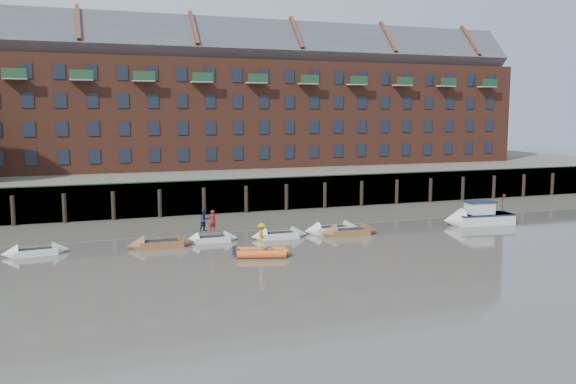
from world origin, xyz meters
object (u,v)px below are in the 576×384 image
rowboat_0 (36,252)px  person_rower_a (212,221)px  rib_tender (264,252)px  person_rower_b (204,220)px  rowboat_3 (212,239)px  person_rib_crew (262,236)px  rowboat_6 (350,232)px  rowboat_5 (332,229)px  motor_launch (473,217)px  rowboat_4 (279,235)px  rowboat_2 (161,244)px

rowboat_0 → person_rower_a: bearing=-5.8°
rib_tender → person_rower_b: (-2.71, 5.75, 1.34)m
person_rower_b → rib_tender: bearing=-93.8°
rowboat_3 → person_rower_a: 1.37m
rib_tender → person_rib_crew: (-0.12, -0.03, 1.14)m
rowboat_3 → person_rower_a: bearing=-24.1°
rowboat_6 → rib_tender: bearing=-147.9°
person_rower_b → person_rib_crew: 6.34m
rowboat_5 → motor_launch: motor_launch is taller
motor_launch → person_rib_crew: 20.82m
person_rower_a → person_rower_b: (-0.53, 0.18, 0.03)m
rowboat_4 → rowboat_5: (4.68, 0.70, 0.02)m
rowboat_0 → rowboat_6: (22.54, -1.01, 0.02)m
rib_tender → person_rower_a: person_rower_a is taller
rowboat_3 → rowboat_6: size_ratio=0.85×
rowboat_3 → rowboat_6: bearing=-7.0°
rowboat_0 → rib_tender: (14.17, -5.49, 0.05)m
rib_tender → rowboat_2: bearing=156.2°
rowboat_3 → person_rib_crew: 6.14m
rowboat_5 → rowboat_6: (0.82, -1.45, -0.00)m
rowboat_3 → person_rib_crew: (2.12, -5.63, 1.20)m
rowboat_0 → rowboat_5: rowboat_5 is taller
rowboat_3 → person_rower_b: (-0.47, 0.15, 1.40)m
rowboat_2 → rowboat_5: rowboat_2 is taller
person_rib_crew → person_rower_b: bearing=46.2°
motor_launch → rowboat_6: bearing=8.1°
rowboat_0 → motor_launch: motor_launch is taller
person_rower_a → person_rower_b: person_rower_b is taller
person_rower_a → person_rower_b: size_ratio=0.96×
rowboat_2 → rowboat_3: rowboat_2 is taller
rib_tender → person_rower_a: (-2.18, 5.58, 1.31)m
motor_launch → person_rower_a: bearing=4.1°
rowboat_0 → rib_tender: bearing=-27.3°
rowboat_6 → rowboat_4: bearing=176.2°
rowboat_3 → person_rower_a: (0.06, -0.03, 1.37)m
rowboat_5 → person_rower_b: size_ratio=2.87×
rowboat_0 → rowboat_4: rowboat_4 is taller
rowboat_6 → rib_tender: (-8.37, -4.48, 0.02)m
rowboat_0 → rowboat_5: size_ratio=0.92×
rowboat_4 → person_rower_a: person_rower_a is taller
rowboat_6 → person_rower_a: 10.69m
rowboat_4 → motor_launch: (17.20, -0.22, 0.42)m
rowboat_0 → person_rib_crew: (14.05, -5.52, 1.18)m
rowboat_0 → rowboat_2: bearing=-9.3°
rowboat_4 → rowboat_2: bearing=-177.9°
rowboat_3 → motor_launch: motor_launch is taller
person_rib_crew → rowboat_6: bearing=-39.9°
rowboat_2 → rowboat_5: size_ratio=1.01×
rowboat_6 → person_rower_b: 11.24m
rowboat_0 → person_rower_a: person_rower_a is taller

